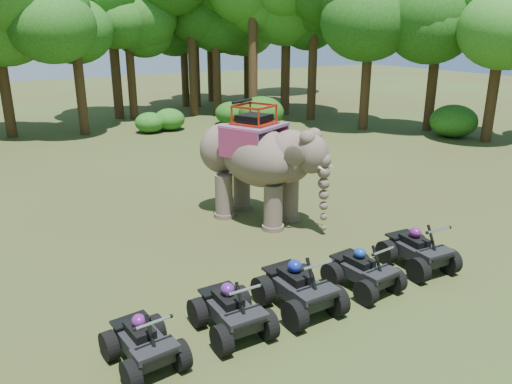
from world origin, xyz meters
TOP-DOWN VIEW (x-y plane):
  - ground at (0.00, 0.00)m, footprint 110.00×110.00m
  - elephant at (1.59, 3.80)m, footprint 3.65×4.88m
  - atv_0 at (-3.99, -1.44)m, footprint 1.29×1.68m
  - atv_1 at (-2.13, -1.38)m, footprint 1.26×1.72m
  - atv_2 at (-0.47, -1.38)m, footprint 1.38×1.87m
  - atv_3 at (1.36, -1.43)m, footprint 1.33×1.74m
  - atv_4 at (3.29, -1.35)m, footprint 1.41×1.85m
  - tree_0 at (0.00, 20.31)m, footprint 5.64×5.64m
  - tree_1 at (4.10, 23.92)m, footprint 5.68×5.68m
  - tree_2 at (8.15, 23.03)m, footprint 6.97×6.97m
  - tree_3 at (10.58, 19.09)m, footprint 6.74×6.74m
  - tree_4 at (14.21, 17.59)m, footprint 6.44×6.44m
  - tree_5 at (14.84, 13.21)m, footprint 6.13×6.13m
  - tree_6 at (17.90, 10.91)m, footprint 6.21×6.21m
  - tree_7 at (18.19, 7.17)m, footprint 5.84×5.84m
  - tree_33 at (-3.69, 21.73)m, footprint 6.35×6.35m
  - tree_34 at (19.35, 28.12)m, footprint 7.68×7.68m
  - tree_35 at (14.35, 26.30)m, footprint 5.73×5.73m
  - tree_36 at (12.34, 28.81)m, footprint 5.82×5.82m
  - tree_37 at (10.12, 26.79)m, footprint 4.99×4.99m
  - tree_39 at (13.74, 20.01)m, footprint 7.57×7.57m
  - tree_40 at (9.69, 22.48)m, footprint 6.06×6.06m
  - tree_41 at (3.28, 24.57)m, footprint 7.52×7.52m
  - tree_43 at (9.37, 27.32)m, footprint 5.90×5.90m

SIDE VIEW (x-z plane):
  - ground at x=0.00m, z-range 0.00..0.00m
  - atv_0 at x=-3.99m, z-range 0.00..1.17m
  - atv_3 at x=1.36m, z-range 0.00..1.22m
  - atv_1 at x=-2.13m, z-range 0.00..1.26m
  - atv_4 at x=3.29m, z-range 0.00..1.31m
  - atv_2 at x=-0.47m, z-range 0.00..1.37m
  - elephant at x=1.59m, z-range 0.00..3.75m
  - tree_37 at x=10.12m, z-range 0.00..7.13m
  - tree_0 at x=0.00m, z-range 0.00..8.06m
  - tree_1 at x=4.10m, z-range 0.00..8.12m
  - tree_35 at x=14.35m, z-range 0.00..8.18m
  - tree_36 at x=12.34m, z-range 0.00..8.32m
  - tree_7 at x=18.19m, z-range 0.00..8.34m
  - tree_43 at x=9.37m, z-range 0.00..8.43m
  - tree_40 at x=9.69m, z-range 0.00..8.65m
  - tree_5 at x=14.84m, z-range 0.00..8.75m
  - tree_6 at x=17.90m, z-range 0.00..8.87m
  - tree_33 at x=-3.69m, z-range 0.00..9.08m
  - tree_4 at x=14.21m, z-range 0.00..9.20m
  - tree_3 at x=10.58m, z-range 0.00..9.63m
  - tree_2 at x=8.15m, z-range 0.00..9.95m
  - tree_41 at x=3.28m, z-range 0.00..10.74m
  - tree_39 at x=13.74m, z-range 0.00..10.82m
  - tree_34 at x=19.35m, z-range 0.00..10.97m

